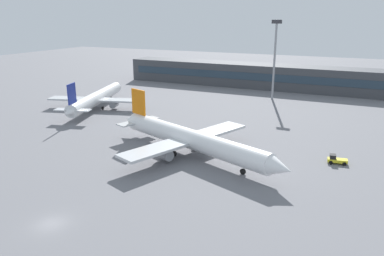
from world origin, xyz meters
TOP-DOWN VIEW (x-y plane):
  - ground_plane at (0.00, 40.00)m, footprint 400.00×400.00m
  - terminal_building at (0.00, 110.98)m, footprint 111.85×12.13m
  - airplane_near at (6.58, 31.44)m, footprint 43.32×31.04m
  - airplane_mid at (-36.99, 56.46)m, footprint 28.88×40.59m
  - baggage_tug_yellow at (33.20, 39.28)m, footprint 3.77×2.22m
  - floodlight_tower_west at (8.49, 91.72)m, footprint 3.20×0.80m

SIDE VIEW (x-z plane):
  - ground_plane at x=0.00m, z-range 0.00..0.00m
  - baggage_tug_yellow at x=33.20m, z-range -0.08..1.67m
  - airplane_mid at x=-36.99m, z-range -2.00..8.25m
  - airplane_near at x=6.58m, z-range -2.18..8.98m
  - terminal_building at x=0.00m, z-range 0.00..9.00m
  - floodlight_tower_west at x=8.49m, z-range 2.02..27.85m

